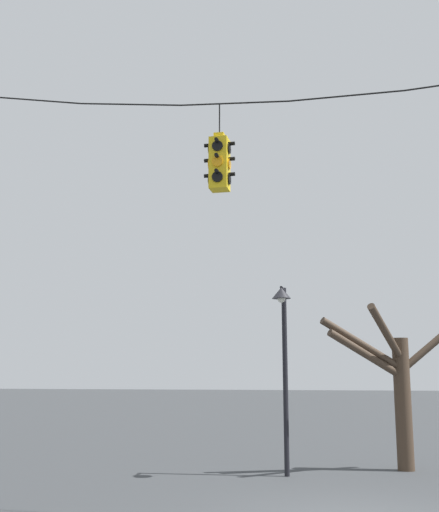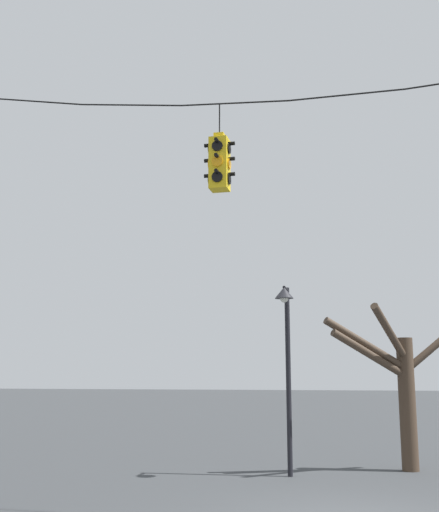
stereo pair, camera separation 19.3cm
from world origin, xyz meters
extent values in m
cylinder|color=black|center=(-6.18, -0.07, 7.79)|extent=(2.06, 0.03, 0.38)
cylinder|color=black|center=(-4.12, -0.07, 7.49)|extent=(2.06, 0.03, 0.26)
cylinder|color=black|center=(-2.06, -0.07, 7.32)|extent=(2.06, 0.03, 0.15)
cylinder|color=black|center=(0.00, -0.07, 7.26)|extent=(2.06, 0.03, 0.03)
cube|color=yellow|center=(-2.33, -0.07, 6.14)|extent=(0.34, 0.34, 0.99)
cube|color=yellow|center=(-2.33, -0.07, 6.68)|extent=(0.19, 0.19, 0.10)
cylinder|color=black|center=(-2.33, -0.07, 7.03)|extent=(0.02, 0.02, 0.59)
cylinder|color=black|center=(-2.33, -0.26, 6.44)|extent=(0.20, 0.03, 0.20)
cylinder|color=black|center=(-2.33, -0.30, 6.53)|extent=(0.07, 0.12, 0.07)
cylinder|color=orange|center=(-2.33, -0.26, 6.14)|extent=(0.20, 0.03, 0.20)
cylinder|color=black|center=(-2.33, -0.30, 6.23)|extent=(0.07, 0.12, 0.07)
cylinder|color=black|center=(-2.33, -0.26, 5.84)|extent=(0.20, 0.03, 0.20)
cylinder|color=black|center=(-2.33, -0.30, 5.93)|extent=(0.07, 0.12, 0.07)
cylinder|color=black|center=(-2.33, 0.11, 6.44)|extent=(0.20, 0.03, 0.20)
cylinder|color=black|center=(-2.33, 0.16, 6.53)|extent=(0.07, 0.12, 0.07)
cylinder|color=orange|center=(-2.33, 0.11, 6.14)|extent=(0.20, 0.03, 0.20)
cylinder|color=black|center=(-2.33, 0.16, 6.23)|extent=(0.07, 0.12, 0.07)
cylinder|color=black|center=(-2.33, 0.11, 5.84)|extent=(0.20, 0.03, 0.20)
cylinder|color=black|center=(-2.33, 0.16, 5.93)|extent=(0.07, 0.12, 0.07)
cylinder|color=black|center=(-2.52, -0.07, 6.44)|extent=(0.03, 0.20, 0.20)
cylinder|color=black|center=(-2.56, -0.07, 6.53)|extent=(0.12, 0.07, 0.07)
cylinder|color=orange|center=(-2.52, -0.07, 6.14)|extent=(0.03, 0.20, 0.20)
cylinder|color=black|center=(-2.56, -0.07, 6.23)|extent=(0.12, 0.07, 0.07)
cylinder|color=black|center=(-2.52, -0.07, 5.84)|extent=(0.03, 0.20, 0.20)
cylinder|color=black|center=(-2.56, -0.07, 5.93)|extent=(0.12, 0.07, 0.07)
cylinder|color=black|center=(-2.15, -0.07, 6.44)|extent=(0.03, 0.20, 0.20)
cylinder|color=black|center=(-2.10, -0.07, 6.53)|extent=(0.12, 0.07, 0.07)
cylinder|color=orange|center=(-2.15, -0.07, 6.14)|extent=(0.03, 0.20, 0.20)
cylinder|color=black|center=(-2.10, -0.07, 6.23)|extent=(0.12, 0.07, 0.07)
cylinder|color=black|center=(-2.15, -0.07, 5.84)|extent=(0.03, 0.20, 0.20)
cylinder|color=black|center=(-2.10, -0.07, 5.93)|extent=(0.12, 0.07, 0.07)
cylinder|color=black|center=(-1.71, 4.38, 2.20)|extent=(0.12, 0.12, 4.41)
cylinder|color=black|center=(-1.71, 4.14, 4.36)|extent=(0.07, 0.49, 0.07)
cone|color=#232328|center=(-1.71, 3.89, 4.23)|extent=(0.44, 0.44, 0.27)
sphere|color=silver|center=(-1.71, 3.89, 4.09)|extent=(0.20, 0.20, 0.20)
cylinder|color=#423326|center=(1.05, 5.94, 1.62)|extent=(0.41, 0.41, 3.25)
cylinder|color=#423326|center=(2.02, 6.23, 3.23)|extent=(2.11, 0.78, 1.75)
cylinder|color=#423326|center=(0.11, 5.34, 3.06)|extent=(2.04, 1.40, 1.31)
cylinder|color=#423326|center=(0.70, 5.10, 3.32)|extent=(0.92, 1.85, 1.33)
cylinder|color=#423326|center=(0.20, 5.31, 2.81)|extent=(1.88, 1.47, 1.21)
camera|label=1|loc=(0.12, -11.14, 2.28)|focal=45.00mm
camera|label=2|loc=(0.31, -11.09, 2.28)|focal=45.00mm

